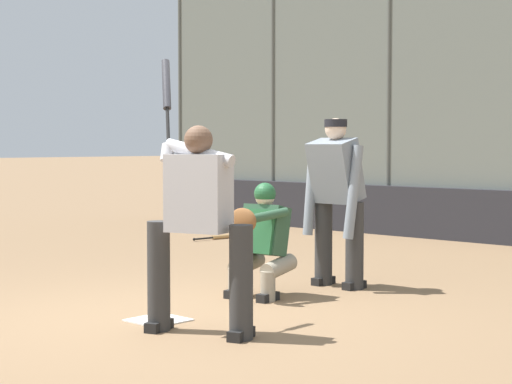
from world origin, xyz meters
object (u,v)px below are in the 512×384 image
(catcher_behind_plate, at_px, (261,238))
(umpire_home, at_px, (336,197))
(batter_at_plate, at_px, (198,221))
(spare_bat_by_padding, at_px, (222,237))
(fielding_glove_on_dirt, at_px, (255,240))

(catcher_behind_plate, bearing_deg, umpire_home, -109.17)
(batter_at_plate, relative_size, catcher_behind_plate, 1.98)
(umpire_home, relative_size, spare_bat_by_padding, 1.96)
(batter_at_plate, bearing_deg, umpire_home, -94.98)
(spare_bat_by_padding, bearing_deg, batter_at_plate, -130.56)
(batter_at_plate, xyz_separation_m, fielding_glove_on_dirt, (3.86, -4.80, -0.83))
(catcher_behind_plate, distance_m, spare_bat_by_padding, 5.18)
(batter_at_plate, height_order, catcher_behind_plate, batter_at_plate)
(batter_at_plate, distance_m, catcher_behind_plate, 1.74)
(catcher_behind_plate, bearing_deg, batter_at_plate, 108.38)
(umpire_home, xyz_separation_m, spare_bat_by_padding, (4.10, -2.41, -0.91))
(catcher_behind_plate, relative_size, fielding_glove_on_dirt, 3.49)
(catcher_behind_plate, relative_size, spare_bat_by_padding, 1.24)
(spare_bat_by_padding, bearing_deg, fielding_glove_on_dirt, -90.96)
(catcher_behind_plate, xyz_separation_m, fielding_glove_on_dirt, (3.10, -3.26, -0.52))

